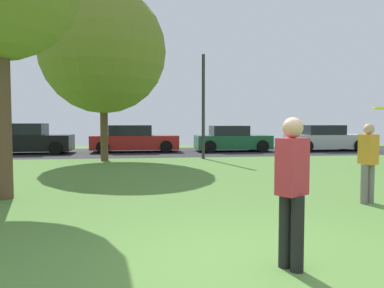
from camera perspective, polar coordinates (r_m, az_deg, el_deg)
ground_plane at (r=4.46m, az=8.81°, el=-17.70°), size 44.00×44.00×0.00m
road_strip at (r=20.09m, az=-4.15°, el=-1.21°), size 44.00×6.40×0.01m
oak_tree_center at (r=16.27m, az=-13.27°, el=13.56°), size 5.12×5.12×7.08m
person_catcher at (r=4.22m, az=14.83°, el=-6.19°), size 0.39×0.35×1.65m
person_walking at (r=8.15m, az=25.02°, el=-2.21°), size 0.30×0.36×1.57m
frisbee_disc at (r=5.98m, az=26.86°, el=4.85°), size 0.30×0.30×0.04m
parked_car_black at (r=20.69m, az=-23.49°, el=0.56°), size 4.17×1.95×1.53m
parked_car_red at (r=20.36m, az=-8.74°, el=0.65°), size 4.57×2.01×1.43m
parked_car_green at (r=20.68m, az=6.00°, el=0.67°), size 4.02×2.06×1.39m
parked_car_silver at (r=22.29m, az=19.42°, el=0.73°), size 4.28×1.97×1.42m
street_lamp_post at (r=16.42m, az=1.72°, el=5.62°), size 0.14×0.14×4.50m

